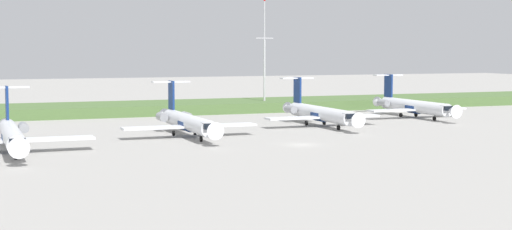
# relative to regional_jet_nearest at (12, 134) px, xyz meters

# --- Properties ---
(ground_plane) EXTENTS (500.00, 500.00, 0.00)m
(ground_plane) POSITION_rel_regional_jet_nearest_xyz_m (42.30, 22.57, -2.54)
(ground_plane) COLOR #9E9B96
(grass_berm) EXTENTS (320.00, 20.00, 2.33)m
(grass_berm) POSITION_rel_regional_jet_nearest_xyz_m (42.30, 58.35, -1.37)
(grass_berm) COLOR #4C6B38
(grass_berm) RESTS_ON ground
(regional_jet_nearest) EXTENTS (22.81, 31.00, 9.00)m
(regional_jet_nearest) POSITION_rel_regional_jet_nearest_xyz_m (0.00, 0.00, 0.00)
(regional_jet_nearest) COLOR silver
(regional_jet_nearest) RESTS_ON ground
(regional_jet_second) EXTENTS (22.81, 31.00, 9.00)m
(regional_jet_second) POSITION_rel_regional_jet_nearest_xyz_m (28.88, 10.02, 0.00)
(regional_jet_second) COLOR silver
(regional_jet_second) RESTS_ON ground
(regional_jet_third) EXTENTS (22.81, 31.00, 9.00)m
(regional_jet_third) POSITION_rel_regional_jet_nearest_xyz_m (57.36, 17.87, 0.00)
(regional_jet_third) COLOR silver
(regional_jet_third) RESTS_ON ground
(regional_jet_fourth) EXTENTS (22.81, 31.00, 9.00)m
(regional_jet_fourth) POSITION_rel_regional_jet_nearest_xyz_m (84.08, 27.02, 0.00)
(regional_jet_fourth) COLOR silver
(regional_jet_fourth) RESTS_ON ground
(antenna_mast) EXTENTS (4.40, 0.50, 26.49)m
(antenna_mast) POSITION_rel_regional_jet_nearest_xyz_m (60.91, 55.62, 8.40)
(antenna_mast) COLOR #B2B2B7
(antenna_mast) RESTS_ON ground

